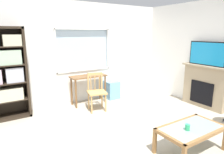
{
  "coord_description": "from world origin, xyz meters",
  "views": [
    {
      "loc": [
        -2.16,
        -2.6,
        1.85
      ],
      "look_at": [
        0.05,
        0.89,
        0.92
      ],
      "focal_mm": 31.94,
      "sensor_mm": 36.0,
      "label": 1
    }
  ],
  "objects_px": {
    "sippy_cup": "(187,127)",
    "coffee_table": "(191,131)",
    "wooden_chair": "(96,91)",
    "plastic_drawer_unit": "(112,90)",
    "tv": "(207,54)",
    "bookshelf": "(3,71)",
    "desk_under_window": "(88,81)",
    "fireplace": "(204,86)"
  },
  "relations": [
    {
      "from": "coffee_table",
      "to": "sippy_cup",
      "type": "distance_m",
      "value": 0.17
    },
    {
      "from": "plastic_drawer_unit",
      "to": "tv",
      "type": "bearing_deg",
      "value": -49.2
    },
    {
      "from": "fireplace",
      "to": "coffee_table",
      "type": "distance_m",
      "value": 2.24
    },
    {
      "from": "bookshelf",
      "to": "fireplace",
      "type": "height_order",
      "value": "bookshelf"
    },
    {
      "from": "bookshelf",
      "to": "coffee_table",
      "type": "relative_size",
      "value": 1.87
    },
    {
      "from": "bookshelf",
      "to": "fireplace",
      "type": "relative_size",
      "value": 1.65
    },
    {
      "from": "coffee_table",
      "to": "desk_under_window",
      "type": "bearing_deg",
      "value": 97.55
    },
    {
      "from": "plastic_drawer_unit",
      "to": "coffee_table",
      "type": "bearing_deg",
      "value": -97.21
    },
    {
      "from": "desk_under_window",
      "to": "bookshelf",
      "type": "bearing_deg",
      "value": 176.81
    },
    {
      "from": "bookshelf",
      "to": "plastic_drawer_unit",
      "type": "xyz_separation_m",
      "value": [
        2.66,
        -0.06,
        -0.8
      ]
    },
    {
      "from": "desk_under_window",
      "to": "wooden_chair",
      "type": "bearing_deg",
      "value": -94.59
    },
    {
      "from": "fireplace",
      "to": "sippy_cup",
      "type": "distance_m",
      "value": 2.35
    },
    {
      "from": "bookshelf",
      "to": "coffee_table",
      "type": "distance_m",
      "value": 3.8
    },
    {
      "from": "fireplace",
      "to": "coffee_table",
      "type": "xyz_separation_m",
      "value": [
        -1.95,
        -1.08,
        -0.18
      ]
    },
    {
      "from": "plastic_drawer_unit",
      "to": "wooden_chair",
      "type": "bearing_deg",
      "value": -144.24
    },
    {
      "from": "wooden_chair",
      "to": "coffee_table",
      "type": "relative_size",
      "value": 0.86
    },
    {
      "from": "desk_under_window",
      "to": "tv",
      "type": "height_order",
      "value": "tv"
    },
    {
      "from": "desk_under_window",
      "to": "plastic_drawer_unit",
      "type": "relative_size",
      "value": 1.89
    },
    {
      "from": "plastic_drawer_unit",
      "to": "coffee_table",
      "type": "xyz_separation_m",
      "value": [
        -0.37,
        -2.89,
        0.11
      ]
    },
    {
      "from": "wooden_chair",
      "to": "fireplace",
      "type": "distance_m",
      "value": 2.68
    },
    {
      "from": "coffee_table",
      "to": "sippy_cup",
      "type": "relative_size",
      "value": 11.68
    },
    {
      "from": "bookshelf",
      "to": "desk_under_window",
      "type": "relative_size",
      "value": 2.1
    },
    {
      "from": "bookshelf",
      "to": "plastic_drawer_unit",
      "type": "distance_m",
      "value": 2.78
    },
    {
      "from": "fireplace",
      "to": "sippy_cup",
      "type": "bearing_deg",
      "value": -152.14
    },
    {
      "from": "sippy_cup",
      "to": "plastic_drawer_unit",
      "type": "bearing_deg",
      "value": 80.39
    },
    {
      "from": "coffee_table",
      "to": "fireplace",
      "type": "bearing_deg",
      "value": 28.93
    },
    {
      "from": "plastic_drawer_unit",
      "to": "fireplace",
      "type": "height_order",
      "value": "fireplace"
    },
    {
      "from": "bookshelf",
      "to": "wooden_chair",
      "type": "xyz_separation_m",
      "value": [
        1.87,
        -0.62,
        -0.59
      ]
    },
    {
      "from": "wooden_chair",
      "to": "fireplace",
      "type": "height_order",
      "value": "fireplace"
    },
    {
      "from": "plastic_drawer_unit",
      "to": "fireplace",
      "type": "distance_m",
      "value": 2.43
    },
    {
      "from": "bookshelf",
      "to": "sippy_cup",
      "type": "relative_size",
      "value": 21.84
    },
    {
      "from": "desk_under_window",
      "to": "sippy_cup",
      "type": "bearing_deg",
      "value": -85.02
    },
    {
      "from": "desk_under_window",
      "to": "sippy_cup",
      "type": "distance_m",
      "value": 2.88
    },
    {
      "from": "wooden_chair",
      "to": "tv",
      "type": "relative_size",
      "value": 0.98
    },
    {
      "from": "fireplace",
      "to": "coffee_table",
      "type": "height_order",
      "value": "fireplace"
    },
    {
      "from": "desk_under_window",
      "to": "fireplace",
      "type": "height_order",
      "value": "fireplace"
    },
    {
      "from": "bookshelf",
      "to": "wooden_chair",
      "type": "relative_size",
      "value": 2.18
    },
    {
      "from": "wooden_chair",
      "to": "coffee_table",
      "type": "bearing_deg",
      "value": -79.82
    },
    {
      "from": "sippy_cup",
      "to": "coffee_table",
      "type": "bearing_deg",
      "value": 8.99
    },
    {
      "from": "bookshelf",
      "to": "fireplace",
      "type": "xyz_separation_m",
      "value": [
        4.24,
        -1.87,
        -0.52
      ]
    },
    {
      "from": "sippy_cup",
      "to": "tv",
      "type": "bearing_deg",
      "value": 28.07
    },
    {
      "from": "bookshelf",
      "to": "fireplace",
      "type": "distance_m",
      "value": 4.67
    }
  ]
}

